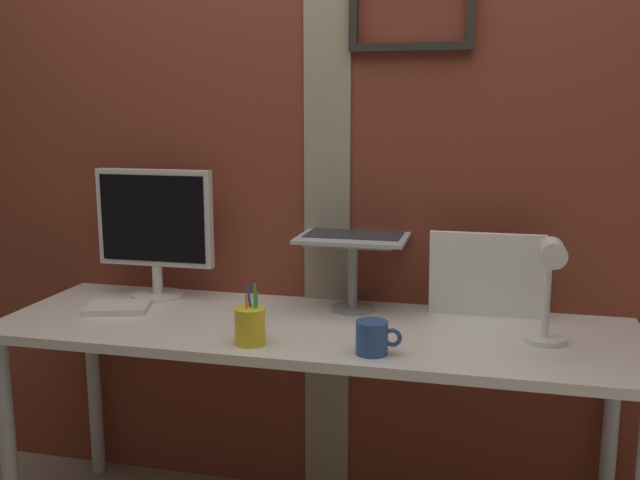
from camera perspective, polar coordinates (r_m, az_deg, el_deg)
The scene contains 10 objects.
brick_wall_back at distance 2.47m, azimuth 1.74°, elevation 6.80°, with size 3.70×0.16×2.47m.
desk at distance 2.23m, azimuth -0.61°, elevation -8.69°, with size 1.98×0.62×0.74m.
monitor at distance 2.53m, azimuth -13.16°, elevation 1.24°, with size 0.42×0.18×0.45m.
laptop_stand at distance 2.33m, azimuth 2.65°, elevation -1.86°, with size 0.28×0.22×0.24m.
laptop at distance 2.37m, azimuth 3.02°, elevation 1.81°, with size 0.35×0.31×0.24m.
whiteboard_panel at distance 2.31m, azimuth 13.24°, elevation -2.77°, with size 0.36×0.02×0.28m, color white.
desk_lamp at distance 2.05m, azimuth 18.01°, elevation -3.17°, with size 0.12×0.20×0.32m.
pen_cup at distance 2.03m, azimuth -5.65°, elevation -6.88°, with size 0.09×0.09×0.18m.
coffee_mug at distance 1.95m, azimuth 4.27°, elevation -7.85°, with size 0.13×0.09×0.09m.
paper_clutter_stack at distance 2.44m, azimuth -15.98°, elevation -5.27°, with size 0.20×0.14×0.02m, color silver.
Camera 1 is at (0.50, -2.05, 1.40)m, focal length 39.72 mm.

